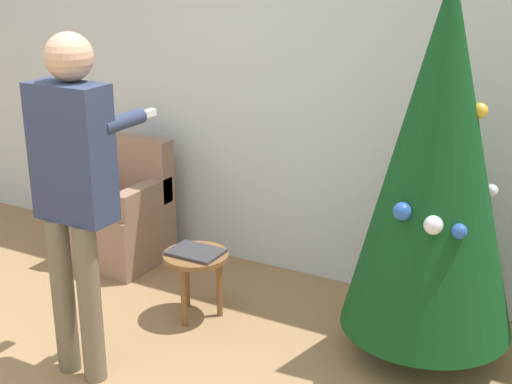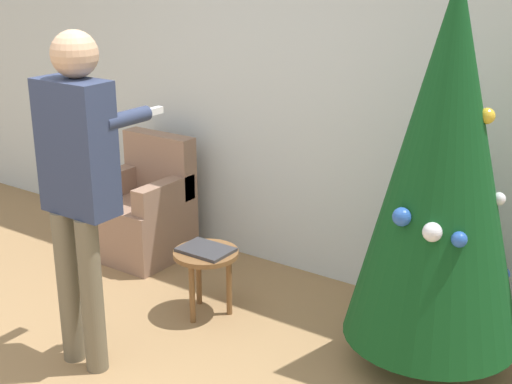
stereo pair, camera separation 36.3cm
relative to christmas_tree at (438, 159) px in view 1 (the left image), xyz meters
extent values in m
cube|color=silver|center=(-1.30, 0.67, 0.19)|extent=(8.00, 0.06, 2.70)
cylinder|color=brown|center=(0.00, 0.00, -1.06)|extent=(0.10, 0.10, 0.19)
cone|color=#0F4219|center=(0.00, 0.00, 0.00)|extent=(0.94, 0.94, 1.93)
sphere|color=#2856B2|center=(-0.08, -0.29, -0.21)|extent=(0.10, 0.10, 0.10)
sphere|color=white|center=(0.08, -0.30, -0.25)|extent=(0.10, 0.10, 0.10)
sphere|color=white|center=(0.27, 0.08, -0.15)|extent=(0.07, 0.07, 0.07)
sphere|color=#2856B2|center=(0.29, 0.27, -0.63)|extent=(0.07, 0.07, 0.07)
sphere|color=#2856B2|center=(0.20, -0.24, -0.28)|extent=(0.08, 0.08, 0.08)
sphere|color=gold|center=(0.18, 0.04, 0.26)|extent=(0.08, 0.08, 0.08)
cube|color=#93705B|center=(-2.32, 0.18, -0.94)|extent=(0.60, 0.60, 0.44)
cube|color=#93705B|center=(-2.32, 0.41, -0.49)|extent=(0.60, 0.14, 0.45)
cube|color=#93705B|center=(-2.56, 0.18, -0.63)|extent=(0.12, 0.54, 0.19)
cube|color=#93705B|center=(-2.08, 0.18, -0.63)|extent=(0.12, 0.54, 0.19)
cylinder|color=#6B604C|center=(-1.65, -1.08, -0.72)|extent=(0.12, 0.12, 0.88)
cylinder|color=#6B604C|center=(-1.46, -1.08, -0.72)|extent=(0.12, 0.12, 0.88)
cube|color=#2D3856|center=(-1.55, -1.02, 0.07)|extent=(0.41, 0.20, 0.70)
sphere|color=tan|center=(-1.55, -0.98, 0.54)|extent=(0.24, 0.24, 0.24)
cylinder|color=#2D3856|center=(-1.73, -0.83, 0.21)|extent=(0.08, 0.30, 0.08)
cylinder|color=#2D3856|center=(-1.38, -0.83, 0.21)|extent=(0.08, 0.30, 0.08)
cube|color=white|center=(-1.38, -0.64, 0.21)|extent=(0.04, 0.14, 0.04)
cylinder|color=brown|center=(-1.36, -0.24, -0.75)|extent=(0.40, 0.40, 0.03)
cylinder|color=brown|center=(-1.36, -0.39, -0.96)|extent=(0.04, 0.04, 0.39)
cylinder|color=brown|center=(-1.24, -0.17, -0.96)|extent=(0.04, 0.04, 0.39)
cylinder|color=brown|center=(-1.48, -0.17, -0.96)|extent=(0.04, 0.04, 0.39)
cube|color=#38383D|center=(-1.36, -0.24, -0.72)|extent=(0.32, 0.23, 0.02)
camera|label=1|loc=(0.89, -3.55, 1.04)|focal=50.00mm
camera|label=2|loc=(1.20, -3.36, 1.04)|focal=50.00mm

